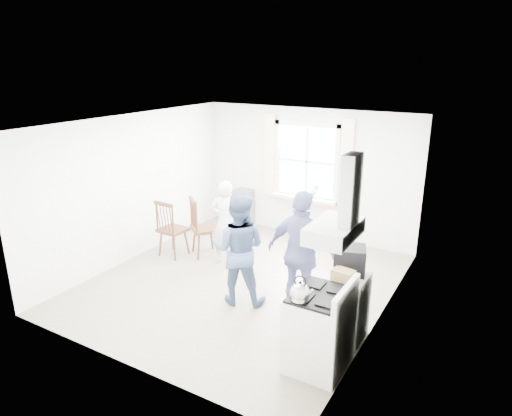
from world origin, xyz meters
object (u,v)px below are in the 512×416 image
(person_left, at_px, (226,222))
(windsor_chair_b, at_px, (198,221))
(person_right, at_px, (302,253))
(low_cabinet, at_px, (346,307))
(windsor_chair_a, at_px, (168,223))
(stereo_stack, at_px, (349,260))
(person_mid, at_px, (239,249))
(gas_stove, at_px, (320,329))

(person_left, bearing_deg, windsor_chair_b, -21.23)
(windsor_chair_b, bearing_deg, person_right, -19.12)
(person_right, bearing_deg, low_cabinet, 159.71)
(windsor_chair_b, bearing_deg, windsor_chair_a, -142.50)
(windsor_chair_a, distance_m, windsor_chair_b, 0.54)
(person_left, xyz_separation_m, person_right, (1.86, -0.86, 0.14))
(stereo_stack, bearing_deg, windsor_chair_a, 168.28)
(person_right, bearing_deg, windsor_chair_a, -8.49)
(person_left, relative_size, person_mid, 0.90)
(low_cabinet, height_order, windsor_chair_b, windsor_chair_b)
(stereo_stack, height_order, person_left, person_left)
(gas_stove, xyz_separation_m, stereo_stack, (0.05, 0.78, 0.59))
(low_cabinet, distance_m, windsor_chair_a, 3.77)
(stereo_stack, bearing_deg, person_mid, 178.72)
(windsor_chair_b, distance_m, person_left, 0.61)
(stereo_stack, bearing_deg, gas_stove, -93.78)
(low_cabinet, distance_m, person_mid, 1.75)
(gas_stove, relative_size, person_right, 0.62)
(low_cabinet, height_order, person_mid, person_mid)
(gas_stove, height_order, windsor_chair_b, gas_stove)
(low_cabinet, bearing_deg, windsor_chair_a, 167.15)
(windsor_chair_b, relative_size, person_right, 0.62)
(stereo_stack, height_order, windsor_chair_b, stereo_stack)
(stereo_stack, height_order, person_right, person_right)
(gas_stove, relative_size, windsor_chair_b, 1.00)
(windsor_chair_a, xyz_separation_m, person_right, (2.89, -0.52, 0.24))
(windsor_chair_a, bearing_deg, gas_stove, -23.13)
(person_left, xyz_separation_m, person_mid, (0.94, -1.06, 0.09))
(low_cabinet, xyz_separation_m, person_mid, (-1.70, 0.12, 0.40))
(gas_stove, distance_m, low_cabinet, 0.70)
(gas_stove, xyz_separation_m, windsor_chair_a, (-3.60, 1.54, 0.18))
(low_cabinet, height_order, windsor_chair_a, windsor_chair_a)
(stereo_stack, height_order, windsor_chair_a, stereo_stack)
(windsor_chair_b, bearing_deg, low_cabinet, -19.83)
(windsor_chair_a, height_order, person_mid, person_mid)
(stereo_stack, bearing_deg, person_left, 157.29)
(person_right, bearing_deg, gas_stove, 126.63)
(stereo_stack, height_order, person_mid, person_mid)
(windsor_chair_a, relative_size, person_right, 0.60)
(gas_stove, xyz_separation_m, person_mid, (-1.63, 0.82, 0.36))
(low_cabinet, xyz_separation_m, windsor_chair_b, (-3.24, 1.17, 0.23))
(gas_stove, bearing_deg, person_right, 124.88)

